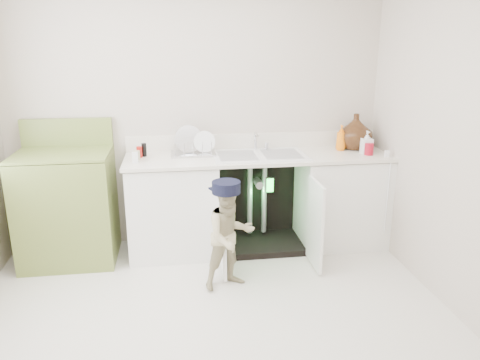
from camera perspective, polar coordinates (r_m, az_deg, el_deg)
The scene contains 5 objects.
ground at distance 3.48m, azimuth -3.35°, elevation -16.73°, with size 3.50×3.50×0.00m, color #BCB4A5.
room_shell at distance 2.98m, azimuth -3.76°, elevation 3.76°, with size 6.00×5.50×1.26m.
counter_run at distance 4.43m, azimuth 2.74°, elevation -2.27°, with size 2.44×1.02×1.24m.
avocado_stove at distance 4.42m, azimuth -20.26°, elevation -2.91°, with size 0.80×0.65×1.24m.
repair_worker at distance 3.70m, azimuth -1.22°, elevation -6.64°, with size 0.68×0.62×0.88m.
Camera 1 is at (-0.22, -2.90, 1.92)m, focal length 35.00 mm.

